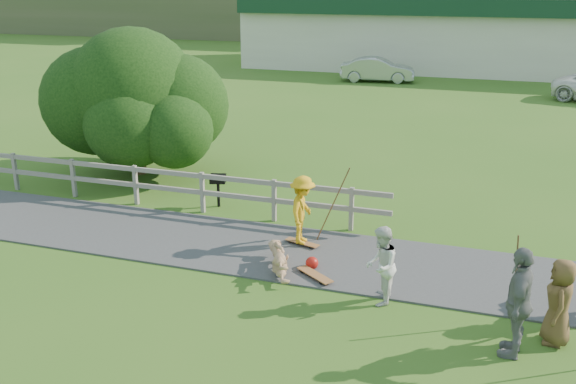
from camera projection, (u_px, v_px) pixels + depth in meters
name	position (u px, v px, depth m)	size (l,w,h in m)	color
ground	(221.00, 275.00, 13.41)	(260.00, 260.00, 0.00)	#35631C
path	(248.00, 247.00, 14.75)	(34.00, 3.00, 0.04)	#3A3A3D
fence	(115.00, 177.00, 17.54)	(15.05, 0.10, 1.10)	slate
strip_mall	(490.00, 30.00, 42.78)	(32.50, 10.75, 5.10)	beige
skater_rider	(302.00, 214.00, 14.57)	(1.03, 0.59, 1.59)	gold
skater_fallen	(280.00, 259.00, 13.44)	(1.63, 0.39, 0.59)	tan
spectator_a	(381.00, 266.00, 12.02)	(0.75, 0.58, 1.53)	silver
spectator_b	(519.00, 302.00, 10.29)	(1.11, 0.46, 1.90)	slate
spectator_c	(559.00, 302.00, 10.68)	(0.74, 0.48, 1.52)	brown
car_silver	(378.00, 70.00, 38.10)	(1.51, 4.34, 1.43)	#A6AAAE
tree	(135.00, 117.00, 19.82)	(6.36, 6.36, 3.59)	black
bbq	(218.00, 191.00, 17.26)	(0.41, 0.32, 0.90)	black
longboard_rider	(302.00, 244.00, 14.81)	(0.85, 0.21, 0.09)	#915A2F
longboard_fallen	(315.00, 277.00, 13.18)	(0.95, 0.23, 0.11)	#915A2F
helmet	(312.00, 263.00, 13.62)	(0.28, 0.28, 0.28)	#A5160F
pole_rider	(333.00, 202.00, 14.68)	(0.03, 0.03, 2.02)	brown
pole_spec_left	(515.00, 280.00, 11.26)	(0.03, 0.03, 1.70)	brown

